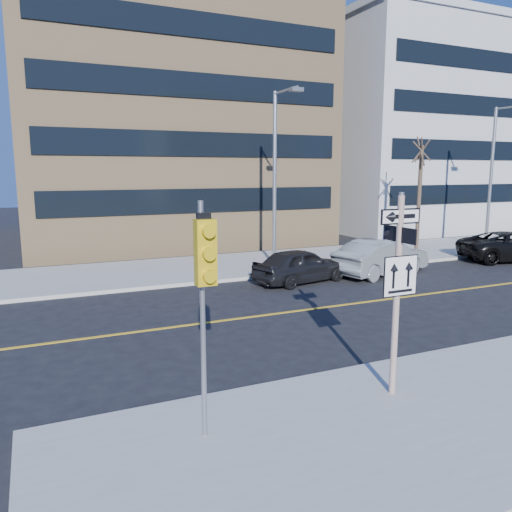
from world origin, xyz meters
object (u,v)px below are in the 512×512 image
streetlight_a (277,167)px  streetlight_b (495,168)px  street_tree_west (422,153)px  traffic_signal (205,272)px  parked_car_b (381,257)px  sign_pole (398,283)px  parked_car_a (301,265)px

streetlight_a → streetlight_b: bearing=0.0°
streetlight_b → street_tree_west: (-5.00, 0.54, 0.77)m
traffic_signal → street_tree_west: 22.14m
parked_car_b → sign_pole: bearing=128.4°
streetlight_b → parked_car_a: bearing=-168.1°
parked_car_b → streetlight_a: (-3.62, 3.18, 3.95)m
sign_pole → parked_car_a: 10.99m
traffic_signal → parked_car_a: traffic_signal is taller
street_tree_west → parked_car_a: bearing=-159.1°
traffic_signal → parked_car_b: 15.65m
sign_pole → traffic_signal: 4.05m
sign_pole → traffic_signal: size_ratio=1.02×
parked_car_a → streetlight_b: bearing=-89.6°
parked_car_a → streetlight_a: bearing=-18.9°
parked_car_a → parked_car_b: bearing=-103.6°
traffic_signal → sign_pole: bearing=2.1°
parked_car_a → streetlight_b: size_ratio=0.53×
parked_car_a → streetlight_a: streetlight_a is taller
traffic_signal → street_tree_west: (17.00, 13.96, 2.50)m
sign_pole → streetlight_a: (4.00, 13.27, 2.32)m
streetlight_a → streetlight_b: (14.00, 0.00, 0.00)m
traffic_signal → street_tree_west: size_ratio=0.63×
parked_car_a → parked_car_b: parked_car_b is taller
sign_pole → streetlight_a: size_ratio=0.51×
parked_car_a → traffic_signal: bearing=132.2°
sign_pole → street_tree_west: bearing=46.7°
sign_pole → traffic_signal: bearing=-177.9°
street_tree_west → traffic_signal: bearing=-140.6°
sign_pole → streetlight_b: size_ratio=0.51×
streetlight_a → street_tree_west: 9.05m
parked_car_a → streetlight_b: (14.39, 3.03, 4.03)m
sign_pole → parked_car_a: sign_pole is taller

